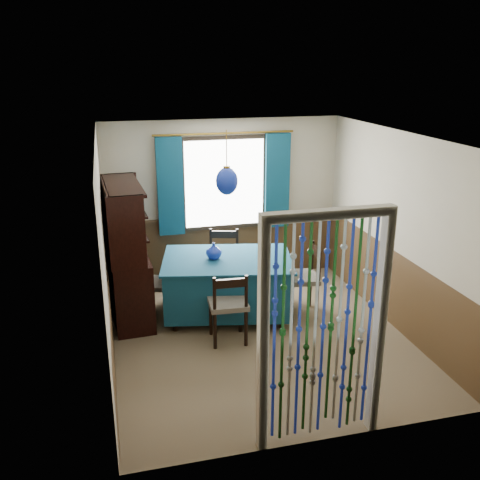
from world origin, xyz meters
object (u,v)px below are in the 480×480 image
object	(u,v)px
chair_near	(228,305)
bowl_shelf	(130,230)
vase_table	(214,251)
chair_right	(303,278)
chair_far	(224,261)
chair_left	(155,284)
pendant_lamp	(227,181)
vase_sideboard	(129,236)
dining_table	(228,283)
sideboard	(127,272)

from	to	relation	value
chair_near	bowl_shelf	world-z (taller)	bowl_shelf
vase_table	bowl_shelf	world-z (taller)	bowl_shelf
chair_right	chair_far	bearing A→B (deg)	52.73
chair_left	bowl_shelf	size ratio (longest dim) A/B	4.47
pendant_lamp	vase_sideboard	size ratio (longest dim) A/B	3.91
chair_left	bowl_shelf	distance (m)	0.85
chair_right	chair_left	bearing A→B (deg)	86.92
chair_right	vase_sideboard	bearing A→B (deg)	77.15
chair_left	pendant_lamp	distance (m)	1.69
dining_table	vase_sideboard	xyz separation A→B (m)	(-1.23, 0.68, 0.55)
vase_table	bowl_shelf	size ratio (longest dim) A/B	1.01
bowl_shelf	vase_table	bearing A→B (deg)	-4.62
vase_sideboard	chair_far	bearing A→B (deg)	1.95
dining_table	chair_left	distance (m)	0.97
dining_table	chair_near	bearing A→B (deg)	-90.60
chair_near	chair_far	xyz separation A→B (m)	(0.26, 1.44, 0.01)
pendant_lamp	bowl_shelf	xyz separation A→B (m)	(-1.23, 0.13, -0.59)
chair_right	vase_sideboard	size ratio (longest dim) A/B	4.67
chair_left	vase_table	world-z (taller)	vase_table
bowl_shelf	vase_sideboard	world-z (taller)	bowl_shelf
bowl_shelf	dining_table	bearing A→B (deg)	-6.09
chair_far	pendant_lamp	xyz separation A→B (m)	(-0.10, -0.72, 1.36)
sideboard	bowl_shelf	xyz separation A→B (m)	(0.06, -0.20, 0.65)
dining_table	bowl_shelf	bearing A→B (deg)	-174.47
dining_table	vase_table	size ratio (longest dim) A/B	9.44
chair_left	dining_table	bearing A→B (deg)	96.90
pendant_lamp	dining_table	bearing A→B (deg)	180.00
pendant_lamp	bowl_shelf	bearing A→B (deg)	173.91
chair_far	bowl_shelf	size ratio (longest dim) A/B	4.78
dining_table	sideboard	world-z (taller)	sideboard
bowl_shelf	vase_sideboard	size ratio (longest dim) A/B	0.95
vase_table	vase_sideboard	bearing A→B (deg)	149.36
vase_table	vase_sideboard	distance (m)	1.24
chair_left	chair_far	bearing A→B (deg)	135.21
chair_right	sideboard	bearing A→B (deg)	85.42
bowl_shelf	chair_right	bearing A→B (deg)	-8.37
chair_left	vase_table	distance (m)	0.91
chair_left	chair_right	distance (m)	1.98
vase_sideboard	vase_table	bearing A→B (deg)	-30.64
bowl_shelf	sideboard	bearing A→B (deg)	106.49
pendant_lamp	chair_far	bearing A→B (deg)	81.78
chair_left	sideboard	world-z (taller)	sideboard
chair_right	vase_sideboard	xyz separation A→B (m)	(-2.23, 0.87, 0.50)
vase_sideboard	chair_right	bearing A→B (deg)	-21.33
chair_right	pendant_lamp	size ratio (longest dim) A/B	1.19
chair_right	vase_table	bearing A→B (deg)	86.77
sideboard	bowl_shelf	world-z (taller)	sideboard
bowl_shelf	pendant_lamp	bearing A→B (deg)	-6.09
dining_table	vase_table	xyz separation A→B (m)	(-0.17, 0.05, 0.45)
sideboard	chair_far	bearing A→B (deg)	12.02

